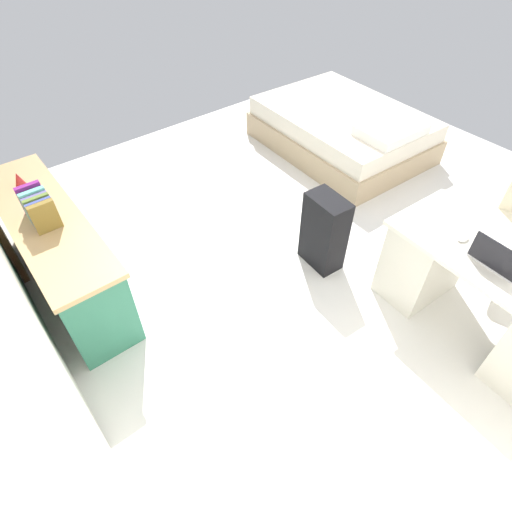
# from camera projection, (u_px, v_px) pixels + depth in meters

# --- Properties ---
(ground_plane) EXTENTS (5.81, 5.81, 0.00)m
(ground_plane) POSITION_uv_depth(u_px,v_px,m) (331.00, 246.00, 3.81)
(ground_plane) COLOR silver
(desk) EXTENTS (1.47, 0.73, 0.73)m
(desk) POSITION_uv_depth(u_px,v_px,m) (483.00, 294.00, 2.91)
(desk) COLOR silver
(desk) RESTS_ON ground_plane
(credenza) EXTENTS (1.80, 0.48, 0.72)m
(credenza) POSITION_uv_depth(u_px,v_px,m) (59.00, 252.00, 3.24)
(credenza) COLOR #2D7056
(credenza) RESTS_ON ground_plane
(bed) EXTENTS (1.96, 1.48, 0.58)m
(bed) POSITION_uv_depth(u_px,v_px,m) (342.00, 130.00, 4.87)
(bed) COLOR tan
(bed) RESTS_ON ground_plane
(suitcase_black) EXTENTS (0.37, 0.25, 0.68)m
(suitcase_black) POSITION_uv_depth(u_px,v_px,m) (324.00, 232.00, 3.44)
(suitcase_black) COLOR black
(suitcase_black) RESTS_ON ground_plane
(laptop) EXTENTS (0.32, 0.24, 0.21)m
(laptop) POSITION_uv_depth(u_px,v_px,m) (497.00, 259.00, 2.61)
(laptop) COLOR #B7B7BC
(laptop) RESTS_ON desk
(computer_mouse) EXTENTS (0.06, 0.10, 0.03)m
(computer_mouse) POSITION_uv_depth(u_px,v_px,m) (463.00, 238.00, 2.80)
(computer_mouse) COLOR white
(computer_mouse) RESTS_ON desk
(book_row) EXTENTS (0.32, 0.17, 0.24)m
(book_row) POSITION_uv_depth(u_px,v_px,m) (39.00, 207.00, 2.88)
(book_row) COLOR olive
(book_row) RESTS_ON credenza
(figurine_small) EXTENTS (0.08, 0.08, 0.11)m
(figurine_small) POSITION_uv_depth(u_px,v_px,m) (18.00, 179.00, 3.22)
(figurine_small) COLOR red
(figurine_small) RESTS_ON credenza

